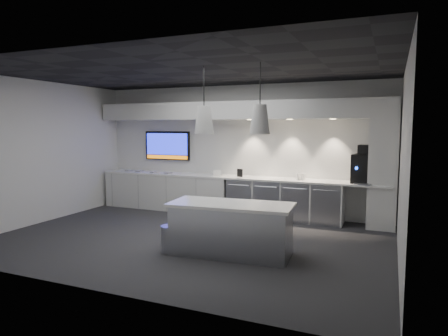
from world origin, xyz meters
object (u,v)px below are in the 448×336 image
at_px(wall_tv, 167,146).
at_px(bin, 170,239).
at_px(island, 231,229).
at_px(coffee_machine, 364,167).

relative_size(wall_tv, bin, 2.87).
relative_size(island, coffee_machine, 2.61).
height_order(bin, coffee_machine, coffee_machine).
bearing_deg(island, wall_tv, 130.17).
bearing_deg(bin, island, 16.14).
bearing_deg(wall_tv, coffee_machine, -2.98).
xyz_separation_m(bin, coffee_machine, (2.77, 2.99, 1.00)).
bearing_deg(island, bin, -168.38).
bearing_deg(island, coffee_machine, 51.61).
height_order(wall_tv, island, wall_tv).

